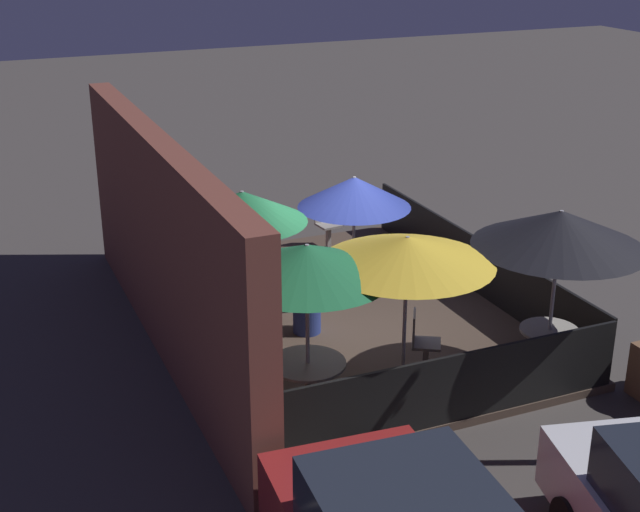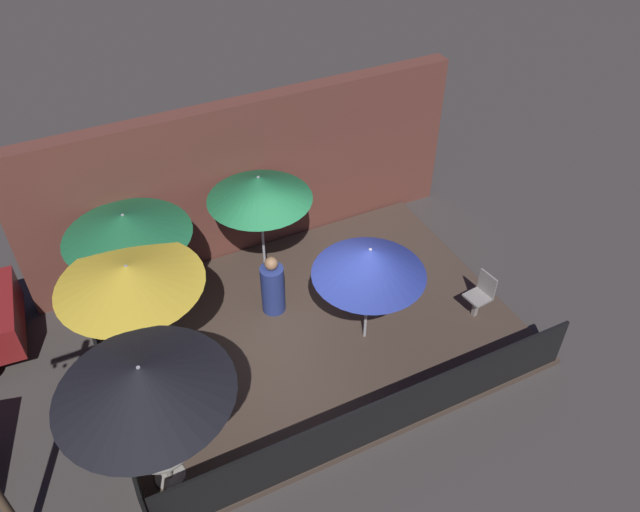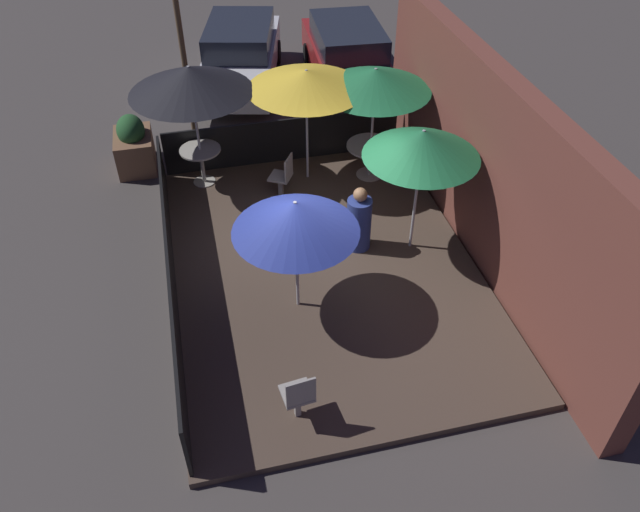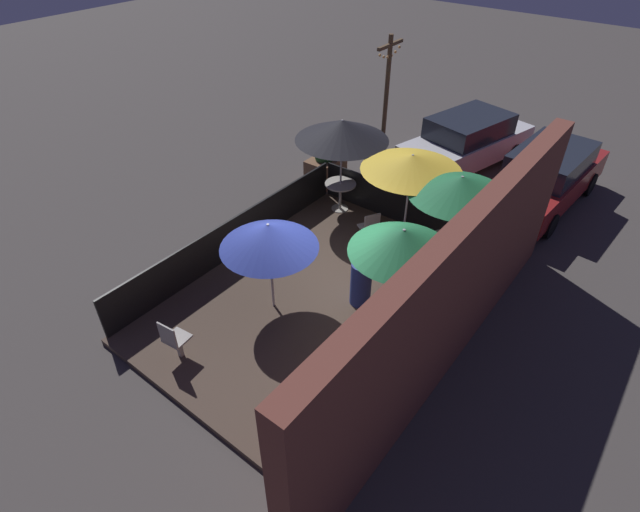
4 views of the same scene
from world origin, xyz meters
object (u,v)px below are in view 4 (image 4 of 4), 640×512
Objects in this scene: patio_chair_0 at (174,339)px; patio_chair_1 at (369,227)px; patio_umbrella_2 at (403,241)px; patio_umbrella_1 at (461,186)px; dining_table_0 at (340,189)px; parked_car_1 at (546,176)px; patio_umbrella_3 at (269,236)px; patio_umbrella_4 at (412,163)px; patron_0 at (361,282)px; dining_table_1 at (449,247)px; planter_box at (326,166)px; parked_car_0 at (467,141)px; light_post at (385,107)px; patio_umbrella_0 at (342,130)px.

patio_chair_1 is (-5.12, 0.78, -0.01)m from patio_chair_0.
patio_umbrella_2 is 2.58× the size of patio_chair_1.
patio_umbrella_1 is 2.52× the size of patio_chair_0.
parked_car_1 reaches higher than dining_table_0.
patio_umbrella_3 is (3.33, -2.21, -0.34)m from patio_umbrella_1.
patron_0 is (2.39, 0.39, -1.58)m from patio_umbrella_4.
dining_table_1 is at bearing 92.61° from patron_0.
patio_umbrella_3 is 8.21m from parked_car_1.
planter_box is at bearing -129.66° from dining_table_0.
patio_chair_0 is 10.29m from parked_car_1.
parked_car_0 is (-5.00, -1.92, -1.37)m from patio_umbrella_1.
patio_chair_0 is at bearing 9.94° from parked_car_0.
light_post is (-5.86, -1.16, 0.42)m from patio_umbrella_3.
patron_0 is at bearing 148.91° from patio_chair_1.
dining_table_0 is 4.70m from parked_car_0.
light_post is 3.22m from parked_car_0.
patio_umbrella_3 is (3.86, 1.13, -0.46)m from patio_umbrella_0.
light_post reaches higher than patio_umbrella_3.
parked_car_1 is (-3.75, 4.03, 0.12)m from dining_table_0.
parked_car_0 is 2.70m from parked_car_1.
patio_umbrella_1 is 1.14× the size of patio_umbrella_3.
patio_umbrella_0 reaches higher than patio_umbrella_4.
patio_umbrella_0 is 2.49m from planter_box.
patio_umbrella_1 is at bearing 53.17° from light_post.
patio_umbrella_3 is at bearing -33.53° from patio_umbrella_1.
parked_car_1 is at bearing 116.40° from planter_box.
parked_car_1 reaches higher than patio_chair_1.
patio_umbrella_1 is at bearing -4.98° from parked_car_1.
patio_umbrella_0 is 2.06× the size of planter_box.
patio_umbrella_2 is at bearing 1.05° from dining_table_1.
patio_chair_1 is at bearing 55.02° from planter_box.
parked_car_0 is (-10.46, 0.73, 0.23)m from patio_chair_0.
patio_chair_1 is at bearing -15.39° from patio_chair_0.
patio_umbrella_0 reaches higher than patron_0.
patio_chair_0 is 0.76× the size of planter_box.
patron_0 is (2.68, 2.47, -1.67)m from patio_umbrella_0.
parked_car_0 reaches higher than dining_table_1.
patio_umbrella_4 is (-0.23, -1.26, 0.03)m from patio_umbrella_1.
parked_car_0 is (-4.47, 1.43, -1.49)m from patio_umbrella_0.
dining_table_0 is 0.17× the size of parked_car_1.
parked_car_0 reaches higher than patron_0.
patio_umbrella_4 is 3.11m from light_post.
patio_umbrella_0 reaches higher than patio_umbrella_1.
patio_umbrella_4 is 4.06m from planter_box.
patio_chair_1 is at bearing 14.53° from parked_car_0.
patron_0 is (-3.31, 1.77, 0.04)m from patio_chair_0.
patio_umbrella_0 is 4.93m from parked_car_0.
patio_umbrella_4 is at bearing -21.53° from parked_car_1.
planter_box is 0.26× the size of parked_car_1.
planter_box is at bearing 159.75° from patron_0.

